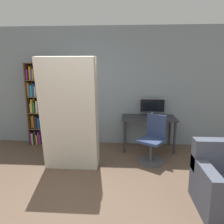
{
  "coord_description": "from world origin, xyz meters",
  "views": [
    {
      "loc": [
        0.5,
        -1.97,
        1.81
      ],
      "look_at": [
        0.25,
        1.68,
        1.05
      ],
      "focal_mm": 35.0,
      "sensor_mm": 36.0,
      "label": 1
    }
  ],
  "objects_px": {
    "bookshelf": "(41,106)",
    "mattress_near": "(69,116)",
    "monitor": "(152,107)",
    "office_chair": "(152,143)",
    "mattress_far": "(72,113)"
  },
  "relations": [
    {
      "from": "monitor",
      "to": "office_chair",
      "type": "xyz_separation_m",
      "value": [
        -0.07,
        -0.87,
        -0.56
      ]
    },
    {
      "from": "bookshelf",
      "to": "mattress_near",
      "type": "xyz_separation_m",
      "value": [
        1.01,
        -1.34,
        0.07
      ]
    },
    {
      "from": "bookshelf",
      "to": "mattress_near",
      "type": "relative_size",
      "value": 0.96
    },
    {
      "from": "bookshelf",
      "to": "mattress_far",
      "type": "bearing_deg",
      "value": -47.79
    },
    {
      "from": "office_chair",
      "to": "mattress_far",
      "type": "distance_m",
      "value": 1.63
    },
    {
      "from": "bookshelf",
      "to": "monitor",
      "type": "bearing_deg",
      "value": 0.11
    },
    {
      "from": "monitor",
      "to": "office_chair",
      "type": "height_order",
      "value": "monitor"
    },
    {
      "from": "office_chair",
      "to": "bookshelf",
      "type": "distance_m",
      "value": 2.7
    },
    {
      "from": "monitor",
      "to": "mattress_near",
      "type": "bearing_deg",
      "value": -139.13
    },
    {
      "from": "mattress_far",
      "to": "monitor",
      "type": "bearing_deg",
      "value": 35.71
    },
    {
      "from": "office_chair",
      "to": "mattress_far",
      "type": "xyz_separation_m",
      "value": [
        -1.48,
        -0.25,
        0.62
      ]
    },
    {
      "from": "bookshelf",
      "to": "mattress_near",
      "type": "distance_m",
      "value": 1.68
    },
    {
      "from": "office_chair",
      "to": "bookshelf",
      "type": "bearing_deg",
      "value": 160.95
    },
    {
      "from": "bookshelf",
      "to": "mattress_far",
      "type": "relative_size",
      "value": 0.96
    },
    {
      "from": "bookshelf",
      "to": "mattress_near",
      "type": "bearing_deg",
      "value": -53.03
    }
  ]
}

